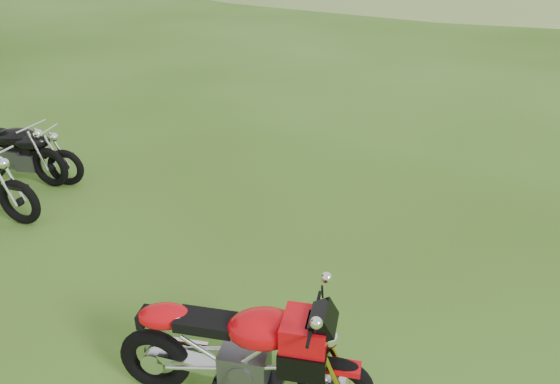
{
  "coord_description": "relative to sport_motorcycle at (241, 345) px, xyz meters",
  "views": [
    {
      "loc": [
        0.1,
        -4.43,
        3.45
      ],
      "look_at": [
        0.19,
        0.4,
        0.96
      ],
      "focal_mm": 35.0,
      "sensor_mm": 36.0,
      "label": 1
    }
  ],
  "objects": [
    {
      "name": "ground",
      "position": [
        0.13,
        1.33,
        -0.57
      ],
      "size": [
        120.0,
        120.0,
        0.0
      ],
      "primitive_type": "plane",
      "color": "#2E5211",
      "rests_on": "ground"
    },
    {
      "name": "sport_motorcycle",
      "position": [
        0.0,
        0.0,
        0.0
      ],
      "size": [
        1.97,
        0.9,
        1.15
      ],
      "primitive_type": null,
      "rotation": [
        0.0,
        0.0,
        -0.23
      ],
      "color": "red",
      "rests_on": "ground"
    },
    {
      "name": "vintage_moto_a",
      "position": [
        -3.42,
        4.09,
        -0.1
      ],
      "size": [
        1.82,
        1.05,
        0.94
      ],
      "primitive_type": null,
      "rotation": [
        0.0,
        0.0,
        -0.38
      ],
      "color": "black",
      "rests_on": "ground"
    },
    {
      "name": "vintage_moto_c",
      "position": [
        -3.21,
        4.0,
        -0.14
      ],
      "size": [
        1.71,
        0.7,
        0.88
      ],
      "primitive_type": null,
      "rotation": [
        0.0,
        0.0,
        -0.2
      ],
      "color": "black",
      "rests_on": "ground"
    }
  ]
}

